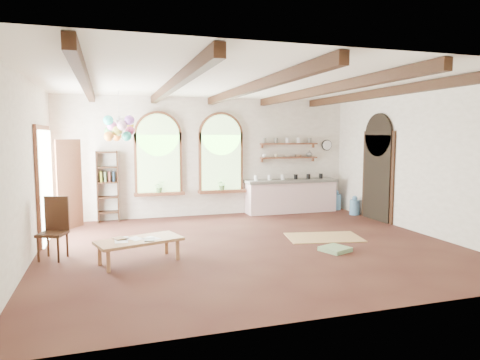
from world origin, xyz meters
name	(u,v)px	position (x,y,z in m)	size (l,w,h in m)	color
floor	(251,245)	(0.00, 0.00, 0.00)	(8.00, 8.00, 0.00)	#502D21
ceiling_beams	(251,88)	(0.00, 0.00, 3.10)	(6.20, 6.80, 0.18)	#392312
window_left	(158,157)	(-1.40, 3.43, 1.63)	(1.30, 0.28, 2.20)	brown
window_right	(221,156)	(0.30, 3.43, 1.63)	(1.30, 0.28, 2.20)	brown
left_doorway	(45,185)	(-3.95, 1.80, 1.15)	(0.10, 1.90, 2.50)	brown
right_doorway	(377,178)	(3.95, 1.50, 1.10)	(0.10, 1.30, 2.40)	black
kitchen_counter	(291,196)	(2.30, 3.20, 0.48)	(2.68, 0.62, 0.94)	silver
wall_shelf_lower	(289,158)	(2.30, 3.38, 1.55)	(1.70, 0.24, 0.04)	brown
wall_shelf_upper	(289,144)	(2.30, 3.38, 1.95)	(1.70, 0.24, 0.04)	brown
wall_clock	(327,145)	(3.55, 3.45, 1.90)	(0.32, 0.32, 0.04)	black
bookshelf	(108,187)	(-2.70, 3.32, 0.90)	(0.53, 0.32, 1.80)	#392312
coffee_table	(139,242)	(-2.20, -0.49, 0.36)	(1.56, 1.05, 0.41)	#A46B4B
side_chair	(53,241)	(-3.64, 0.16, 0.32)	(0.56, 0.56, 1.10)	#392312
floor_mat	(324,237)	(1.71, 0.15, 0.01)	(1.56, 0.97, 0.02)	tan
floor_cushion	(335,249)	(1.40, -0.88, 0.04)	(0.47, 0.47, 0.08)	gray
water_jug_a	(336,201)	(3.75, 3.20, 0.25)	(0.30, 0.30, 0.59)	#5589B6
water_jug_b	(355,206)	(3.82, 2.30, 0.23)	(0.27, 0.27, 0.53)	#5589B6
balloon_cluster	(119,128)	(-2.40, 2.29, 2.35)	(0.70, 0.70, 1.14)	silver
table_book	(115,239)	(-2.61, -0.42, 0.42)	(0.17, 0.25, 0.02)	olive
tablet	(150,240)	(-2.03, -0.60, 0.41)	(0.16, 0.24, 0.01)	black
potted_plant_left	(159,187)	(-1.40, 3.32, 0.85)	(0.27, 0.23, 0.30)	#598C4C
potted_plant_right	(222,185)	(0.30, 3.32, 0.85)	(0.27, 0.23, 0.30)	#598C4C
shelf_cup_a	(264,156)	(1.55, 3.38, 1.62)	(0.12, 0.10, 0.10)	white
shelf_cup_b	(276,156)	(1.90, 3.38, 1.62)	(0.10, 0.10, 0.09)	beige
shelf_bowl_a	(287,156)	(2.25, 3.38, 1.60)	(0.22, 0.22, 0.05)	beige
shelf_bowl_b	(298,156)	(2.60, 3.38, 1.60)	(0.20, 0.20, 0.06)	#8C664C
shelf_vase	(309,153)	(2.95, 3.38, 1.67)	(0.18, 0.18, 0.19)	slate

